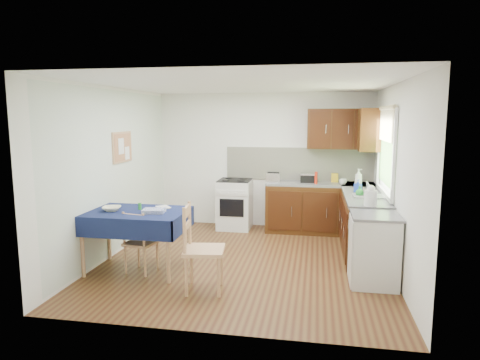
% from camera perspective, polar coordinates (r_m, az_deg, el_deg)
% --- Properties ---
extents(floor, '(4.20, 4.20, 0.00)m').
position_cam_1_polar(floor, '(6.27, 0.73, -10.78)').
color(floor, '#472312').
rests_on(floor, ground).
extents(ceiling, '(4.00, 4.20, 0.02)m').
position_cam_1_polar(ceiling, '(5.93, 0.77, 12.66)').
color(ceiling, white).
rests_on(ceiling, wall_back).
extents(wall_back, '(4.00, 0.02, 2.50)m').
position_cam_1_polar(wall_back, '(8.04, 3.20, 2.62)').
color(wall_back, white).
rests_on(wall_back, ground).
extents(wall_front, '(4.00, 0.02, 2.50)m').
position_cam_1_polar(wall_front, '(3.95, -4.26, -3.46)').
color(wall_front, white).
rests_on(wall_front, ground).
extents(wall_left, '(0.02, 4.20, 2.50)m').
position_cam_1_polar(wall_left, '(6.60, -16.65, 1.01)').
color(wall_left, silver).
rests_on(wall_left, ground).
extents(wall_right, '(0.02, 4.20, 2.50)m').
position_cam_1_polar(wall_right, '(5.98, 20.00, 0.12)').
color(wall_right, white).
rests_on(wall_right, ground).
extents(base_cabinets, '(1.90, 2.30, 0.86)m').
position_cam_1_polar(base_cabinets, '(7.29, 13.01, -4.72)').
color(base_cabinets, black).
rests_on(base_cabinets, ground).
extents(worktop_back, '(1.90, 0.60, 0.04)m').
position_cam_1_polar(worktop_back, '(7.73, 10.66, -0.51)').
color(worktop_back, slate).
rests_on(worktop_back, base_cabinets).
extents(worktop_right, '(0.60, 1.70, 0.04)m').
position_cam_1_polar(worktop_right, '(6.64, 16.35, -2.17)').
color(worktop_right, slate).
rests_on(worktop_right, base_cabinets).
extents(worktop_corner, '(0.60, 0.60, 0.04)m').
position_cam_1_polar(worktop_corner, '(7.76, 15.46, -0.63)').
color(worktop_corner, slate).
rests_on(worktop_corner, base_cabinets).
extents(splashback, '(2.70, 0.02, 0.60)m').
position_cam_1_polar(splashback, '(7.98, 7.83, 2.15)').
color(splashback, white).
rests_on(splashback, wall_back).
extents(upper_cabinets, '(1.20, 0.85, 0.70)m').
position_cam_1_polar(upper_cabinets, '(7.66, 14.43, 6.58)').
color(upper_cabinets, black).
rests_on(upper_cabinets, wall_back).
extents(stove, '(0.60, 0.61, 0.92)m').
position_cam_1_polar(stove, '(7.94, -0.70, -3.21)').
color(stove, silver).
rests_on(stove, ground).
extents(window, '(0.04, 1.48, 1.26)m').
position_cam_1_polar(window, '(6.63, 18.92, 4.42)').
color(window, '#365C26').
rests_on(window, wall_right).
extents(fridge, '(0.58, 0.60, 0.89)m').
position_cam_1_polar(fridge, '(5.58, 17.46, -8.85)').
color(fridge, silver).
rests_on(fridge, ground).
extents(corkboard, '(0.04, 0.62, 0.47)m').
position_cam_1_polar(corkboard, '(6.82, -15.42, 4.24)').
color(corkboard, tan).
rests_on(corkboard, wall_left).
extents(dining_table, '(1.35, 0.92, 0.82)m').
position_cam_1_polar(dining_table, '(5.89, -13.79, -5.03)').
color(dining_table, '#0E133A').
rests_on(dining_table, ground).
extents(chair_far, '(0.44, 0.44, 0.84)m').
position_cam_1_polar(chair_far, '(5.85, -13.29, -7.83)').
color(chair_far, tan).
rests_on(chair_far, ground).
extents(chair_near, '(0.52, 0.52, 1.05)m').
position_cam_1_polar(chair_near, '(5.13, -5.39, -8.69)').
color(chair_near, tan).
rests_on(chair_near, ground).
extents(toaster, '(0.25, 0.15, 0.19)m').
position_cam_1_polar(toaster, '(7.66, 4.46, 0.33)').
color(toaster, silver).
rests_on(toaster, worktop_back).
extents(sandwich_press, '(0.28, 0.24, 0.16)m').
position_cam_1_polar(sandwich_press, '(7.75, 9.11, 0.30)').
color(sandwich_press, black).
rests_on(sandwich_press, worktop_back).
extents(sauce_bottle, '(0.05, 0.05, 0.21)m').
position_cam_1_polar(sauce_bottle, '(7.55, 10.11, 0.27)').
color(sauce_bottle, red).
rests_on(sauce_bottle, worktop_back).
extents(yellow_packet, '(0.13, 0.10, 0.16)m').
position_cam_1_polar(yellow_packet, '(7.86, 12.50, 0.30)').
color(yellow_packet, gold).
rests_on(yellow_packet, worktop_back).
extents(dish_rack, '(0.45, 0.34, 0.21)m').
position_cam_1_polar(dish_rack, '(6.54, 16.79, -1.94)').
color(dish_rack, gray).
rests_on(dish_rack, worktop_right).
extents(kettle, '(0.16, 0.16, 0.28)m').
position_cam_1_polar(kettle, '(5.88, 17.02, -2.13)').
color(kettle, silver).
rests_on(kettle, worktop_right).
extents(cup, '(0.14, 0.14, 0.10)m').
position_cam_1_polar(cup, '(7.59, 13.57, -0.22)').
color(cup, silver).
rests_on(cup, worktop_back).
extents(soap_bottle_a, '(0.17, 0.17, 0.32)m').
position_cam_1_polar(soap_bottle_a, '(7.25, 15.52, 0.18)').
color(soap_bottle_a, silver).
rests_on(soap_bottle_a, worktop_right).
extents(soap_bottle_b, '(0.13, 0.13, 0.20)m').
position_cam_1_polar(soap_bottle_b, '(6.88, 15.44, -0.76)').
color(soap_bottle_b, blue).
rests_on(soap_bottle_b, worktop_right).
extents(soap_bottle_c, '(0.17, 0.17, 0.15)m').
position_cam_1_polar(soap_bottle_c, '(6.54, 15.67, -1.45)').
color(soap_bottle_c, '#268D30').
rests_on(soap_bottle_c, worktop_right).
extents(plate_bowl, '(0.30, 0.30, 0.06)m').
position_cam_1_polar(plate_bowl, '(5.95, -16.74, -3.68)').
color(plate_bowl, '#F1EDC5').
rests_on(plate_bowl, dining_table).
extents(book, '(0.26, 0.27, 0.02)m').
position_cam_1_polar(book, '(5.95, -10.95, -3.68)').
color(book, white).
rests_on(book, dining_table).
extents(spice_jar, '(0.04, 0.04, 0.09)m').
position_cam_1_polar(spice_jar, '(5.93, -13.21, -3.43)').
color(spice_jar, green).
rests_on(spice_jar, dining_table).
extents(tea_towel, '(0.31, 0.26, 0.05)m').
position_cam_1_polar(tea_towel, '(5.70, -11.42, -4.06)').
color(tea_towel, navy).
rests_on(tea_towel, dining_table).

